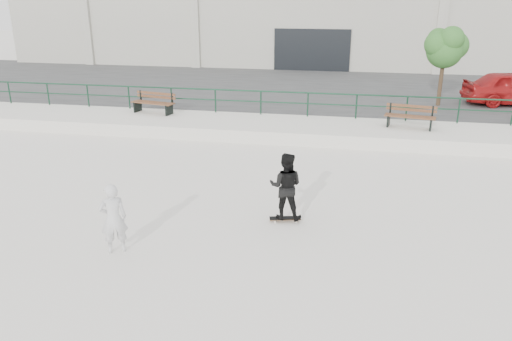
% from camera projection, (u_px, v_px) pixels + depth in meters
% --- Properties ---
extents(ground, '(120.00, 120.00, 0.00)m').
position_uv_depth(ground, '(218.00, 244.00, 11.40)').
color(ground, silver).
rests_on(ground, ground).
extents(ledge, '(30.00, 3.00, 0.50)m').
position_uv_depth(ledge, '(279.00, 129.00, 20.09)').
color(ledge, silver).
rests_on(ledge, ground).
extents(parking_strip, '(60.00, 14.00, 0.50)m').
position_uv_depth(parking_strip, '(302.00, 90.00, 27.95)').
color(parking_strip, '#3A3A3A').
rests_on(parking_strip, ground).
extents(railing, '(28.00, 0.06, 1.03)m').
position_uv_depth(railing, '(284.00, 98.00, 20.96)').
color(railing, '#153B27').
rests_on(railing, ledge).
extents(commercial_building, '(44.20, 16.33, 8.00)m').
position_uv_depth(commercial_building, '(322.00, 4.00, 39.43)').
color(commercial_building, beige).
rests_on(commercial_building, ground).
extents(bench_left, '(2.01, 0.95, 0.89)m').
position_uv_depth(bench_left, '(154.00, 103.00, 21.51)').
color(bench_left, '#4C331A').
rests_on(bench_left, ledge).
extents(bench_right, '(1.96, 0.90, 0.87)m').
position_uv_depth(bench_right, '(410.00, 117.00, 19.17)').
color(bench_right, '#4C331A').
rests_on(bench_right, ledge).
extents(tree, '(2.01, 1.79, 3.57)m').
position_uv_depth(tree, '(446.00, 46.00, 22.23)').
color(tree, brown).
rests_on(tree, parking_strip).
extents(skateboard, '(0.81, 0.38, 0.09)m').
position_uv_depth(skateboard, '(285.00, 218.00, 12.54)').
color(skateboard, black).
rests_on(skateboard, ground).
extents(standing_skater, '(0.84, 0.65, 1.70)m').
position_uv_depth(standing_skater, '(286.00, 186.00, 12.24)').
color(standing_skater, black).
rests_on(standing_skater, skateboard).
extents(seated_skater, '(0.70, 0.63, 1.61)m').
position_uv_depth(seated_skater, '(113.00, 218.00, 10.83)').
color(seated_skater, silver).
rests_on(seated_skater, ground).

